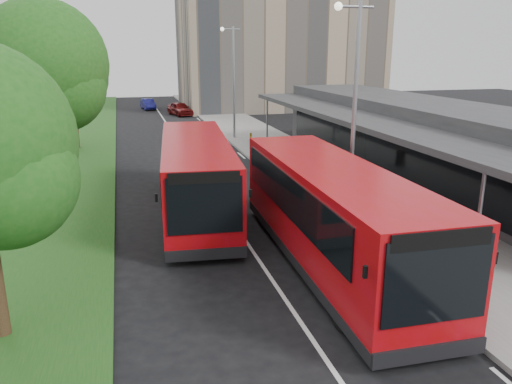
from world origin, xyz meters
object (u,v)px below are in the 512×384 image
lamp_post_far (233,76)px  car_near (180,109)px  bollard (251,139)px  tree_mid (45,72)px  car_far (148,104)px  litter_bin (308,163)px  tree_far (70,70)px  lamp_post_near (353,102)px  bus_second (196,176)px  bus_main (332,216)px

lamp_post_far → car_near: size_ratio=1.98×
bollard → tree_mid: bearing=-141.2°
car_far → bollard: bearing=-85.2°
litter_bin → tree_far: bearing=139.3°
tree_far → bollard: 12.73m
lamp_post_near → bus_second: (-5.30, 3.07, -3.14)m
tree_mid → lamp_post_far: bearing=49.3°
litter_bin → car_near: car_near is taller
bus_main → litter_bin: size_ratio=11.98×
bus_main → bus_second: (-3.27, 6.22, -0.05)m
bus_main → car_near: size_ratio=2.79×
lamp_post_near → bus_main: 4.86m
lamp_post_far → car_far: bearing=103.0°
bus_main → bollard: 19.66m
litter_bin → bollard: bearing=97.9°
car_far → litter_bin: bearing=-86.2°
bus_second → litter_bin: size_ratio=11.73×
bollard → bus_second: bearing=-113.3°
lamp_post_near → lamp_post_far: same height
tree_far → lamp_post_far: bearing=4.9°
tree_far → bus_main: bearing=-67.7°
car_near → bollard: bearing=-97.2°
litter_bin → car_far: 34.34m
lamp_post_near → lamp_post_far: (0.00, 20.00, 0.00)m
bollard → car_far: bearing=102.1°
lamp_post_near → bus_second: size_ratio=0.72×
car_near → car_far: (-2.89, 6.39, -0.10)m
tree_far → bollard: (11.53, -2.72, -4.65)m
lamp_post_near → car_far: lamp_post_near is taller
lamp_post_far → tree_mid: bearing=-130.7°
litter_bin → car_far: bearing=101.1°
lamp_post_far → tree_far: bearing=-175.1°
bus_second → litter_bin: bus_second is taller
lamp_post_near → bollard: bearing=88.6°
lamp_post_near → bus_second: 6.89m
lamp_post_far → litter_bin: lamp_post_far is taller
bus_second → litter_bin: bearing=42.2°
bus_second → bollard: bearing=72.2°
lamp_post_near → litter_bin: lamp_post_near is taller
bus_main → car_far: bus_main is taller
tree_mid → bollard: bearing=38.8°
tree_mid → bollard: tree_mid is taller
bollard → car_near: (-2.58, 19.14, 0.09)m
tree_far → bollard: tree_far is taller
tree_far → car_far: bearing=75.1°
bus_second → car_near: 32.56m
lamp_post_near → bollard: 16.85m
lamp_post_near → bollard: size_ratio=8.97×
bollard → car_far: size_ratio=0.25×
bus_main → bollard: bearing=84.3°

